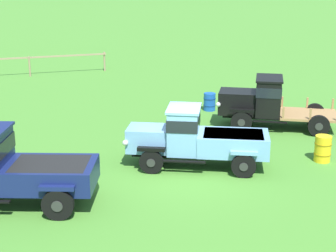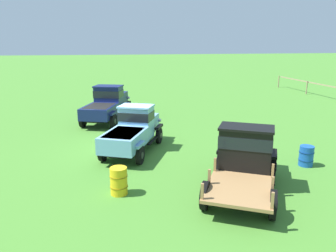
{
  "view_description": "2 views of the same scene",
  "coord_description": "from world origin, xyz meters",
  "px_view_note": "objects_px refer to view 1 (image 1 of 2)",
  "views": [
    {
      "loc": [
        -5.56,
        -15.3,
        6.45
      ],
      "look_at": [
        0.08,
        1.89,
        1.0
      ],
      "focal_mm": 55.0,
      "sensor_mm": 36.0,
      "label": 1
    },
    {
      "loc": [
        15.17,
        -1.15,
        4.97
      ],
      "look_at": [
        0.08,
        1.89,
        1.0
      ],
      "focal_mm": 35.0,
      "sensor_mm": 36.0,
      "label": 2
    }
  ],
  "objects_px": {
    "vintage_truck_midrow_center": "(263,101)",
    "vintage_truck_second_in_line": "(196,138)",
    "oil_drum_near_fence": "(323,149)",
    "oil_drum_beside_row": "(210,102)"
  },
  "relations": [
    {
      "from": "vintage_truck_midrow_center",
      "to": "oil_drum_near_fence",
      "type": "relative_size",
      "value": 5.62
    },
    {
      "from": "vintage_truck_second_in_line",
      "to": "oil_drum_near_fence",
      "type": "distance_m",
      "value": 4.57
    },
    {
      "from": "vintage_truck_midrow_center",
      "to": "vintage_truck_second_in_line",
      "type": "bearing_deg",
      "value": -141.72
    },
    {
      "from": "vintage_truck_second_in_line",
      "to": "oil_drum_beside_row",
      "type": "xyz_separation_m",
      "value": [
        3.33,
        6.75,
        -0.61
      ]
    },
    {
      "from": "vintage_truck_midrow_center",
      "to": "oil_drum_near_fence",
      "type": "bearing_deg",
      "value": -90.34
    },
    {
      "from": "vintage_truck_midrow_center",
      "to": "oil_drum_beside_row",
      "type": "relative_size",
      "value": 6.25
    },
    {
      "from": "vintage_truck_midrow_center",
      "to": "oil_drum_near_fence",
      "type": "height_order",
      "value": "vintage_truck_midrow_center"
    },
    {
      "from": "oil_drum_beside_row",
      "to": "vintage_truck_midrow_center",
      "type": "bearing_deg",
      "value": -70.71
    },
    {
      "from": "vintage_truck_second_in_line",
      "to": "oil_drum_beside_row",
      "type": "distance_m",
      "value": 7.55
    },
    {
      "from": "vintage_truck_midrow_center",
      "to": "oil_drum_near_fence",
      "type": "distance_m",
      "value": 4.52
    }
  ]
}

